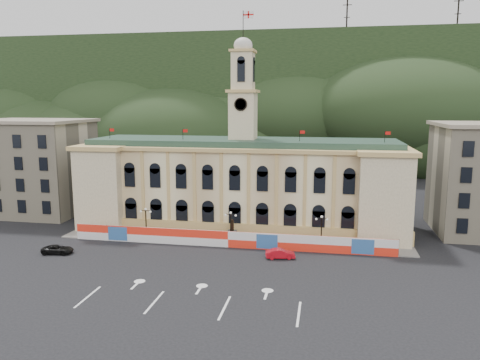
% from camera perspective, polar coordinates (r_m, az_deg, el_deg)
% --- Properties ---
extents(ground, '(260.00, 260.00, 0.00)m').
position_cam_1_polar(ground, '(58.69, -4.53, -12.55)').
color(ground, black).
rests_on(ground, ground).
extents(lane_markings, '(26.00, 10.00, 0.02)m').
position_cam_1_polar(lane_markings, '(54.26, -5.93, -14.48)').
color(lane_markings, white).
rests_on(lane_markings, ground).
extents(hill_ridge, '(230.00, 80.00, 64.00)m').
position_cam_1_polar(hill_ridge, '(175.09, 5.81, 8.63)').
color(hill_ridge, black).
rests_on(hill_ridge, ground).
extents(city_hall, '(56.20, 17.60, 37.10)m').
position_cam_1_polar(city_hall, '(82.61, 0.32, -0.36)').
color(city_hall, beige).
rests_on(city_hall, ground).
extents(side_building_left, '(21.00, 17.00, 18.60)m').
position_cam_1_polar(side_building_left, '(101.98, -23.86, 1.55)').
color(side_building_left, '#BFB193').
rests_on(side_building_left, ground).
extents(hoarding_fence, '(50.00, 0.44, 2.50)m').
position_cam_1_polar(hoarding_fence, '(72.10, -1.40, -7.23)').
color(hoarding_fence, red).
rests_on(hoarding_fence, ground).
extents(pavement, '(56.00, 5.50, 0.16)m').
position_cam_1_polar(pavement, '(74.96, -1.02, -7.50)').
color(pavement, slate).
rests_on(pavement, ground).
extents(statue, '(1.40, 1.40, 3.72)m').
position_cam_1_polar(statue, '(74.88, -0.98, -6.64)').
color(statue, '#595651').
rests_on(statue, ground).
extents(lamp_left, '(1.96, 0.44, 5.15)m').
position_cam_1_polar(lamp_left, '(77.38, -11.39, -4.85)').
color(lamp_left, black).
rests_on(lamp_left, ground).
extents(lamp_center, '(1.96, 0.44, 5.15)m').
position_cam_1_polar(lamp_center, '(73.43, -1.14, -5.44)').
color(lamp_center, black).
rests_on(lamp_center, ground).
extents(lamp_right, '(1.96, 0.44, 5.15)m').
position_cam_1_polar(lamp_right, '(72.04, 9.89, -5.88)').
color(lamp_right, black).
rests_on(lamp_right, ground).
extents(red_sedan, '(3.09, 4.75, 1.38)m').
position_cam_1_polar(red_sedan, '(67.52, 4.94, -8.94)').
color(red_sedan, '#B30C17').
rests_on(red_sedan, ground).
extents(black_suv, '(3.35, 5.08, 1.25)m').
position_cam_1_polar(black_suv, '(74.30, -21.34, -7.89)').
color(black_suv, black).
rests_on(black_suv, ground).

